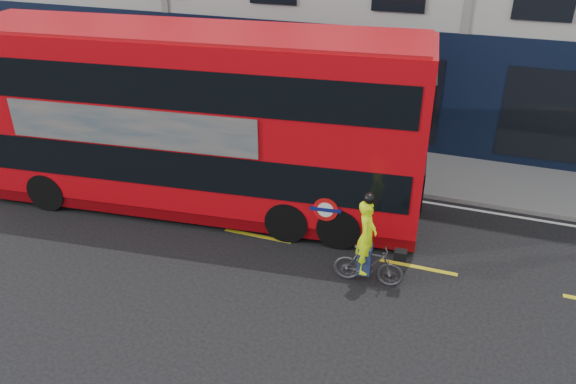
% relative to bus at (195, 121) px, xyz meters
% --- Properties ---
extents(ground, '(120.00, 120.00, 0.00)m').
position_rel_bus_xyz_m(ground, '(6.11, -2.52, -2.46)').
color(ground, black).
rests_on(ground, ground).
extents(pavement, '(60.00, 3.00, 0.12)m').
position_rel_bus_xyz_m(pavement, '(6.11, 3.98, -2.40)').
color(pavement, slate).
rests_on(pavement, ground).
extents(kerb, '(60.00, 0.12, 0.13)m').
position_rel_bus_xyz_m(kerb, '(6.11, 2.48, -2.39)').
color(kerb, slate).
rests_on(kerb, ground).
extents(road_edge_line, '(58.00, 0.10, 0.01)m').
position_rel_bus_xyz_m(road_edge_line, '(6.11, 2.18, -2.45)').
color(road_edge_line, silver).
rests_on(road_edge_line, ground).
extents(lane_dashes, '(58.00, 0.12, 0.01)m').
position_rel_bus_xyz_m(lane_dashes, '(6.11, -1.02, -2.45)').
color(lane_dashes, gold).
rests_on(lane_dashes, ground).
extents(bus, '(12.09, 3.91, 4.79)m').
position_rel_bus_xyz_m(bus, '(0.00, 0.00, 0.00)').
color(bus, red).
rests_on(bus, ground).
extents(cyclist, '(1.58, 0.65, 2.24)m').
position_rel_bus_xyz_m(cyclist, '(5.10, -1.98, -1.69)').
color(cyclist, '#424446').
rests_on(cyclist, ground).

